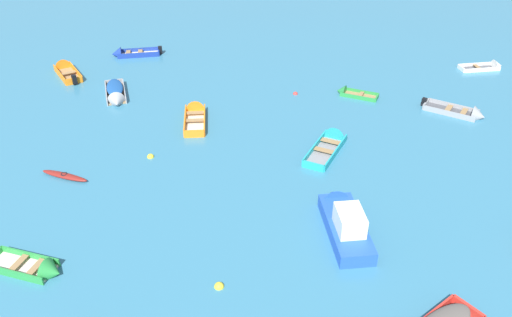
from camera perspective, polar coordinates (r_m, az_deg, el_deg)
rowboat_green_cluster_outer at (r=39.09m, az=9.90°, el=7.02°), size 3.14×1.90×0.97m
rowboat_grey_far_back at (r=38.22m, az=21.81°, el=4.52°), size 4.13×2.91×1.23m
rowboat_orange_back_row_right at (r=44.76m, az=-19.94°, el=9.01°), size 3.38×3.91×1.20m
motor_launch_blue_cluster_inner at (r=25.83m, az=9.48°, el=-6.56°), size 2.58×5.44×2.02m
kayak_maroon_far_left at (r=31.10m, az=-19.98°, el=-1.76°), size 2.96×1.21×0.28m
rowboat_white_midfield_right at (r=46.85m, az=23.99°, el=9.05°), size 3.68×1.91×1.03m
rowboat_turquoise_distant_center at (r=32.69m, az=8.22°, el=1.93°), size 2.88×4.76×1.28m
rowboat_green_foreground_center at (r=25.35m, az=-22.34°, el=-11.03°), size 3.68×1.88×1.14m
rowboat_grey_center at (r=39.14m, az=-14.93°, el=6.74°), size 2.64×4.24×1.23m
rowboat_deep_blue_midfield_left at (r=46.69m, az=-13.73°, el=10.95°), size 4.24×2.17×1.12m
rowboat_orange_near_left at (r=35.70m, az=-6.59°, el=4.89°), size 1.96×4.34×1.21m
mooring_buoy_outer_edge at (r=31.72m, az=-11.32°, el=0.15°), size 0.41×0.41×0.41m
mooring_buoy_midfield at (r=38.74m, az=4.27°, el=6.97°), size 0.35×0.35×0.35m
mooring_buoy_far_field at (r=23.11m, az=-4.00°, el=-13.66°), size 0.43×0.43×0.43m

